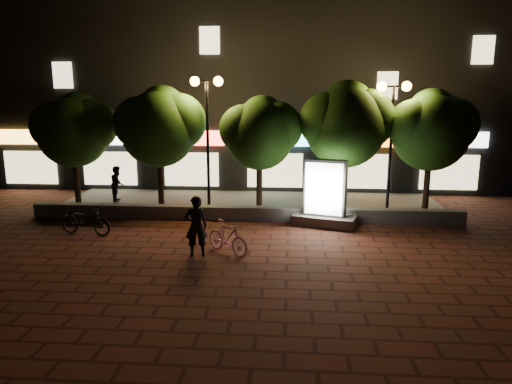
# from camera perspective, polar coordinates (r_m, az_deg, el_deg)

# --- Properties ---
(ground) EXTENTS (80.00, 80.00, 0.00)m
(ground) POSITION_cam_1_polar(r_m,az_deg,el_deg) (13.39, -3.35, -7.91)
(ground) COLOR #53221A
(ground) RESTS_ON ground
(retaining_wall) EXTENTS (16.00, 0.45, 0.50)m
(retaining_wall) POSITION_cam_1_polar(r_m,az_deg,el_deg) (17.12, -1.59, -2.65)
(retaining_wall) COLOR slate
(retaining_wall) RESTS_ON ground
(sidewalk) EXTENTS (16.00, 5.00, 0.08)m
(sidewalk) POSITION_cam_1_polar(r_m,az_deg,el_deg) (19.59, -0.84, -1.44)
(sidewalk) COLOR slate
(sidewalk) RESTS_ON ground
(building_block) EXTENTS (28.00, 8.12, 11.30)m
(building_block) POSITION_cam_1_polar(r_m,az_deg,el_deg) (25.55, 0.45, 12.82)
(building_block) COLOR black
(building_block) RESTS_ON ground
(tree_far_left) EXTENTS (3.36, 2.80, 4.63)m
(tree_far_left) POSITION_cam_1_polar(r_m,az_deg,el_deg) (19.98, -21.60, 7.45)
(tree_far_left) COLOR black
(tree_far_left) RESTS_ON sidewalk
(tree_left) EXTENTS (3.60, 3.00, 4.89)m
(tree_left) POSITION_cam_1_polar(r_m,az_deg,el_deg) (18.72, -11.84, 8.25)
(tree_left) COLOR black
(tree_left) RESTS_ON sidewalk
(tree_mid) EXTENTS (3.24, 2.70, 4.50)m
(tree_mid) POSITION_cam_1_polar(r_m,az_deg,el_deg) (18.04, 0.59, 7.64)
(tree_mid) COLOR black
(tree_mid) RESTS_ON sidewalk
(tree_right) EXTENTS (3.72, 3.10, 5.07)m
(tree_right) POSITION_cam_1_polar(r_m,az_deg,el_deg) (18.11, 11.21, 8.55)
(tree_right) COLOR black
(tree_right) RESTS_ON sidewalk
(tree_far_right) EXTENTS (3.48, 2.90, 4.76)m
(tree_far_right) POSITION_cam_1_polar(r_m,az_deg,el_deg) (18.77, 21.00, 7.50)
(tree_far_right) COLOR black
(tree_far_right) RESTS_ON sidewalk
(street_lamp_left) EXTENTS (1.26, 0.36, 5.18)m
(street_lamp_left) POSITION_cam_1_polar(r_m,az_deg,el_deg) (17.99, -6.09, 10.16)
(street_lamp_left) COLOR black
(street_lamp_left) RESTS_ON sidewalk
(street_lamp_right) EXTENTS (1.26, 0.36, 4.98)m
(street_lamp_right) POSITION_cam_1_polar(r_m,az_deg,el_deg) (18.11, 16.59, 9.33)
(street_lamp_right) COLOR black
(street_lamp_right) RESTS_ON sidewalk
(ad_kiosk) EXTENTS (2.40, 1.69, 2.36)m
(ad_kiosk) POSITION_cam_1_polar(r_m,az_deg,el_deg) (16.43, 8.57, -0.87)
(ad_kiosk) COLOR slate
(ad_kiosk) RESTS_ON ground
(scooter_pink) EXTENTS (1.57, 1.43, 1.00)m
(scooter_pink) POSITION_cam_1_polar(r_m,az_deg,el_deg) (13.39, -3.58, -5.66)
(scooter_pink) COLOR #F59EC0
(scooter_pink) RESTS_ON ground
(rider) EXTENTS (0.73, 0.58, 1.77)m
(rider) POSITION_cam_1_polar(r_m,az_deg,el_deg) (13.21, -7.43, -4.23)
(rider) COLOR black
(rider) RESTS_ON ground
(scooter_parked) EXTENTS (1.96, 1.01, 0.98)m
(scooter_parked) POSITION_cam_1_polar(r_m,az_deg,el_deg) (16.24, -20.39, -3.32)
(scooter_parked) COLOR black
(scooter_parked) RESTS_ON ground
(pedestrian) EXTENTS (0.71, 0.84, 1.53)m
(pedestrian) POSITION_cam_1_polar(r_m,az_deg,el_deg) (20.67, -16.80, 1.03)
(pedestrian) COLOR black
(pedestrian) RESTS_ON sidewalk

